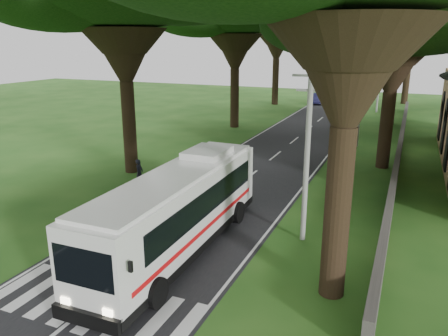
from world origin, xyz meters
The scene contains 16 objects.
ground centered at (0.00, 0.00, 0.00)m, with size 140.00×140.00×0.00m, color #1E4C15.
road centered at (0.00, 25.00, 0.01)m, with size 8.00×120.00×0.04m, color black.
crosswalk centered at (0.00, -2.00, 0.00)m, with size 8.00×3.00×0.01m, color silver.
property_wall centered at (9.00, 24.00, 0.60)m, with size 0.35×50.00×1.20m, color #383533.
pole_near centered at (5.50, 6.00, 4.18)m, with size 1.60×0.24×8.00m.
pole_mid centered at (5.50, 26.00, 4.18)m, with size 1.60×0.24×8.00m.
pole_far centered at (5.50, 46.00, 4.18)m, with size 1.60×0.24×8.00m.
tree_l_midb centered at (-7.50, 30.00, 12.23)m, with size 14.66×14.66×15.47m.
tree_l_far centered at (-8.50, 48.00, 12.94)m, with size 13.09×13.09×15.93m.
tree_r_mida centered at (8.00, 20.00, 10.89)m, with size 15.70×15.70×14.29m.
tree_r_midb centered at (7.50, 38.00, 10.82)m, with size 14.14×14.14×13.94m.
tree_r_far centered at (8.50, 56.00, 11.78)m, with size 13.12×13.12×14.75m.
coach_bus centered at (0.85, 2.83, 1.92)m, with size 2.97×12.11×3.56m.
distant_car_b centered at (-3.00, 51.12, 0.75)m, with size 1.53×4.38×1.44m, color navy.
distant_car_c centered at (0.80, 56.22, 0.62)m, with size 1.66×4.07×1.18m, color maroon.
pedestrian centered at (-5.64, 9.46, 0.88)m, with size 0.64×0.42×1.75m, color black.
Camera 1 is at (9.40, -12.32, 8.81)m, focal length 35.00 mm.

